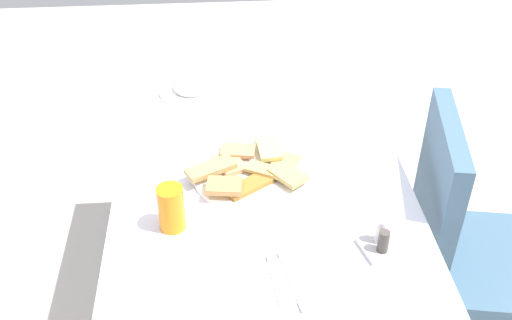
{
  "coord_description": "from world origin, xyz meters",
  "views": [
    {
      "loc": [
        1.39,
        -0.12,
        1.79
      ],
      "look_at": [
        0.02,
        -0.01,
        0.77
      ],
      "focal_mm": 43.08,
      "sensor_mm": 36.0,
      "label": 1
    }
  ],
  "objects_px": {
    "soda_can": "(171,208)",
    "pide_platter": "(249,172)",
    "dining_chair": "(465,240)",
    "condiment_caddy": "(381,242)",
    "paper_napkin": "(284,282)",
    "spoon": "(292,280)",
    "dining_table": "(260,186)",
    "salad_plate_greens": "(190,88)",
    "fork": "(276,281)"
  },
  "relations": [
    {
      "from": "dining_table",
      "to": "condiment_caddy",
      "type": "distance_m",
      "value": 0.46
    },
    {
      "from": "dining_table",
      "to": "fork",
      "type": "distance_m",
      "value": 0.46
    },
    {
      "from": "paper_napkin",
      "to": "fork",
      "type": "height_order",
      "value": "fork"
    },
    {
      "from": "spoon",
      "to": "dining_chair",
      "type": "bearing_deg",
      "value": 109.51
    },
    {
      "from": "salad_plate_greens",
      "to": "paper_napkin",
      "type": "xyz_separation_m",
      "value": [
        0.86,
        0.22,
        -0.02
      ]
    },
    {
      "from": "pide_platter",
      "to": "soda_can",
      "type": "distance_m",
      "value": 0.28
    },
    {
      "from": "soda_can",
      "to": "dining_chair",
      "type": "bearing_deg",
      "value": 98.22
    },
    {
      "from": "salad_plate_greens",
      "to": "dining_chair",
      "type": "bearing_deg",
      "value": 56.02
    },
    {
      "from": "dining_chair",
      "to": "soda_can",
      "type": "distance_m",
      "value": 0.89
    },
    {
      "from": "salad_plate_greens",
      "to": "soda_can",
      "type": "height_order",
      "value": "soda_can"
    },
    {
      "from": "dining_table",
      "to": "condiment_caddy",
      "type": "relative_size",
      "value": 11.11
    },
    {
      "from": "dining_table",
      "to": "salad_plate_greens",
      "type": "height_order",
      "value": "salad_plate_greens"
    },
    {
      "from": "dining_table",
      "to": "salad_plate_greens",
      "type": "relative_size",
      "value": 5.89
    },
    {
      "from": "salad_plate_greens",
      "to": "condiment_caddy",
      "type": "xyz_separation_m",
      "value": [
        0.78,
        0.46,
        0.01
      ]
    },
    {
      "from": "dining_chair",
      "to": "soda_can",
      "type": "bearing_deg",
      "value": -81.78
    },
    {
      "from": "paper_napkin",
      "to": "spoon",
      "type": "relative_size",
      "value": 0.75
    },
    {
      "from": "salad_plate_greens",
      "to": "soda_can",
      "type": "distance_m",
      "value": 0.66
    },
    {
      "from": "dining_table",
      "to": "condiment_caddy",
      "type": "xyz_separation_m",
      "value": [
        0.36,
        0.26,
        0.1
      ]
    },
    {
      "from": "salad_plate_greens",
      "to": "spoon",
      "type": "xyz_separation_m",
      "value": [
        0.86,
        0.24,
        -0.01
      ]
    },
    {
      "from": "dining_chair",
      "to": "condiment_caddy",
      "type": "bearing_deg",
      "value": -55.05
    },
    {
      "from": "paper_napkin",
      "to": "fork",
      "type": "bearing_deg",
      "value": -90.0
    },
    {
      "from": "spoon",
      "to": "soda_can",
      "type": "bearing_deg",
      "value": -137.13
    },
    {
      "from": "dining_chair",
      "to": "condiment_caddy",
      "type": "height_order",
      "value": "dining_chair"
    },
    {
      "from": "salad_plate_greens",
      "to": "spoon",
      "type": "distance_m",
      "value": 0.9
    },
    {
      "from": "pide_platter",
      "to": "spoon",
      "type": "height_order",
      "value": "pide_platter"
    },
    {
      "from": "soda_can",
      "to": "paper_napkin",
      "type": "distance_m",
      "value": 0.33
    },
    {
      "from": "fork",
      "to": "condiment_caddy",
      "type": "xyz_separation_m",
      "value": [
        -0.09,
        0.26,
        0.02
      ]
    },
    {
      "from": "dining_chair",
      "to": "paper_napkin",
      "type": "height_order",
      "value": "dining_chair"
    },
    {
      "from": "dining_chair",
      "to": "pide_platter",
      "type": "height_order",
      "value": "dining_chair"
    },
    {
      "from": "soda_can",
      "to": "pide_platter",
      "type": "bearing_deg",
      "value": 132.85
    },
    {
      "from": "salad_plate_greens",
      "to": "soda_can",
      "type": "xyz_separation_m",
      "value": [
        0.66,
        -0.04,
        0.04
      ]
    },
    {
      "from": "spoon",
      "to": "condiment_caddy",
      "type": "bearing_deg",
      "value": 100.91
    },
    {
      "from": "condiment_caddy",
      "to": "soda_can",
      "type": "bearing_deg",
      "value": -103.25
    },
    {
      "from": "pide_platter",
      "to": "fork",
      "type": "distance_m",
      "value": 0.39
    },
    {
      "from": "soda_can",
      "to": "fork",
      "type": "xyz_separation_m",
      "value": [
        0.2,
        0.24,
        -0.06
      ]
    },
    {
      "from": "fork",
      "to": "spoon",
      "type": "xyz_separation_m",
      "value": [
        0.0,
        0.04,
        0.0
      ]
    },
    {
      "from": "condiment_caddy",
      "to": "dining_chair",
      "type": "bearing_deg",
      "value": 124.95
    },
    {
      "from": "pide_platter",
      "to": "soda_can",
      "type": "bearing_deg",
      "value": -47.15
    },
    {
      "from": "salad_plate_greens",
      "to": "paper_napkin",
      "type": "relative_size",
      "value": 1.51
    },
    {
      "from": "dining_table",
      "to": "soda_can",
      "type": "xyz_separation_m",
      "value": [
        0.24,
        -0.24,
        0.14
      ]
    },
    {
      "from": "dining_chair",
      "to": "spoon",
      "type": "height_order",
      "value": "dining_chair"
    },
    {
      "from": "dining_chair",
      "to": "fork",
      "type": "relative_size",
      "value": 5.68
    },
    {
      "from": "fork",
      "to": "dining_table",
      "type": "bearing_deg",
      "value": 174.75
    },
    {
      "from": "fork",
      "to": "spoon",
      "type": "relative_size",
      "value": 0.87
    },
    {
      "from": "paper_napkin",
      "to": "condiment_caddy",
      "type": "xyz_separation_m",
      "value": [
        -0.09,
        0.24,
        0.02
      ]
    },
    {
      "from": "soda_can",
      "to": "condiment_caddy",
      "type": "relative_size",
      "value": 1.11
    },
    {
      "from": "pide_platter",
      "to": "salad_plate_greens",
      "type": "height_order",
      "value": "salad_plate_greens"
    },
    {
      "from": "dining_chair",
      "to": "spoon",
      "type": "bearing_deg",
      "value": -59.98
    },
    {
      "from": "salad_plate_greens",
      "to": "spoon",
      "type": "height_order",
      "value": "salad_plate_greens"
    },
    {
      "from": "dining_chair",
      "to": "soda_can",
      "type": "xyz_separation_m",
      "value": [
        0.12,
        -0.84,
        0.28
      ]
    }
  ]
}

